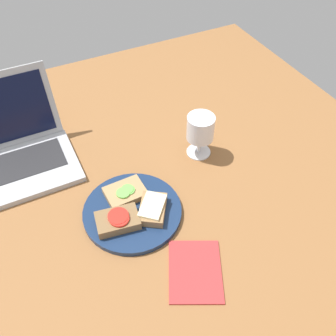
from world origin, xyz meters
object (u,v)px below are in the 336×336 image
sandwich_with_tomato (118,220)px  wine_glass (200,130)px  laptop (9,152)px  napkin (195,271)px  plate (132,211)px  sandwich_with_cucumber (125,193)px  sandwich_with_cheese (153,208)px

sandwich_with_tomato → wine_glass: bearing=25.2°
sandwich_with_tomato → wine_glass: 34.26cm
laptop → napkin: laptop is taller
plate → sandwich_with_tomato: (-4.62, -2.39, 2.15)cm
sandwich_with_cucumber → wine_glass: wine_glass is taller
sandwich_with_cucumber → sandwich_with_tomato: 9.04cm
laptop → sandwich_with_cheese: bearing=-50.4°
sandwich_with_cucumber → wine_glass: size_ratio=0.79×
plate → napkin: 22.03cm
napkin → laptop: bearing=120.0°
laptop → napkin: bearing=-60.0°
sandwich_with_cheese → plate: bearing=146.7°
sandwich_with_tomato → napkin: (11.05, -18.67, -2.68)cm
plate → wine_glass: size_ratio=1.90×
sandwich_with_cucumber → wine_glass: 27.24cm
plate → napkin: plate is taller
sandwich_with_tomato → sandwich_with_cucumber: bearing=56.9°
napkin → plate: bearing=107.0°
sandwich_with_tomato → wine_glass: wine_glass is taller
sandwich_with_tomato → napkin: sandwich_with_tomato is taller
sandwich_with_cheese → sandwich_with_cucumber: 9.02cm
wine_glass → napkin: size_ratio=0.84×
plate → sandwich_with_tomato: sandwich_with_tomato is taller
sandwich_with_tomato → wine_glass: (30.53, 14.36, 5.94)cm
sandwich_with_tomato → laptop: size_ratio=0.34×
sandwich_with_cheese → wine_glass: size_ratio=0.86×
plate → sandwich_with_cucumber: sandwich_with_cucumber is taller
laptop → napkin: size_ratio=2.15×
plate → wine_glass: wine_glass is taller
sandwich_with_cucumber → sandwich_with_cheese: bearing=-63.2°
plate → sandwich_with_cucumber: (0.31, 5.17, 1.73)cm
plate → sandwich_with_cucumber: 5.47cm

